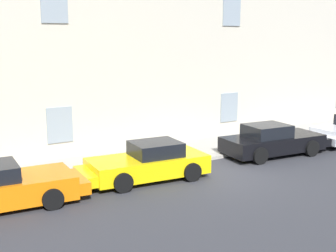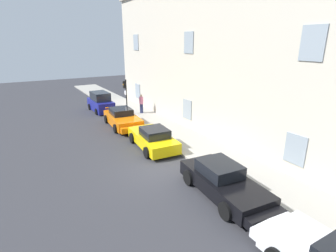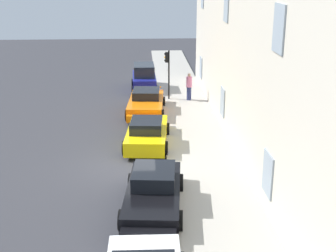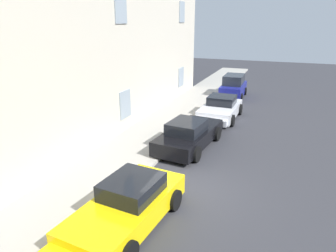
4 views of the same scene
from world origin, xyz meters
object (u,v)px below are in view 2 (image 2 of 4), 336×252
at_px(sportscar_white_middle, 225,184).
at_px(traffic_light, 125,91).
at_px(sportscar_red_lead, 123,119).
at_px(hatchback_parked, 101,103).
at_px(sportscar_yellow_flank, 152,138).
at_px(pedestrian_admiring, 141,104).

relative_size(sportscar_white_middle, traffic_light, 1.61).
height_order(sportscar_red_lead, traffic_light, traffic_light).
relative_size(sportscar_red_lead, traffic_light, 1.58).
bearing_deg(hatchback_parked, sportscar_yellow_flank, 0.34).
xyz_separation_m(sportscar_yellow_flank, sportscar_white_middle, (6.77, 0.10, 0.02)).
distance_m(sportscar_yellow_flank, hatchback_parked, 10.80).
height_order(sportscar_red_lead, hatchback_parked, hatchback_parked).
xyz_separation_m(sportscar_red_lead, sportscar_yellow_flank, (4.99, 0.01, 0.01)).
relative_size(sportscar_yellow_flank, hatchback_parked, 1.27).
bearing_deg(sportscar_white_middle, hatchback_parked, -179.45).
xyz_separation_m(sportscar_yellow_flank, pedestrian_admiring, (-7.56, 2.84, 0.43)).
bearing_deg(pedestrian_admiring, sportscar_white_middle, -10.80).
distance_m(hatchback_parked, pedestrian_admiring, 4.35).
height_order(sportscar_yellow_flank, sportscar_white_middle, sportscar_white_middle).
distance_m(sportscar_yellow_flank, pedestrian_admiring, 8.09).
distance_m(sportscar_white_middle, traffic_light, 14.86).
relative_size(sportscar_red_lead, sportscar_white_middle, 0.98).
xyz_separation_m(sportscar_red_lead, hatchback_parked, (-5.80, -0.05, 0.23)).
bearing_deg(sportscar_red_lead, sportscar_yellow_flank, 0.13).
bearing_deg(sportscar_white_middle, sportscar_yellow_flank, -179.12).
distance_m(sportscar_yellow_flank, sportscar_white_middle, 6.78).
height_order(sportscar_yellow_flank, traffic_light, traffic_light).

